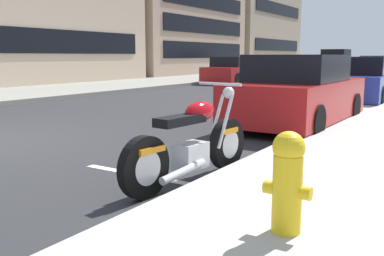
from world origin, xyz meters
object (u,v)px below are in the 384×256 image
(crossing_truck, at_px, (344,62))
(car_opposite_curb, at_px, (234,70))
(parked_motorcycle, at_px, (192,145))
(parked_car_near_corner, at_px, (358,81))
(parked_car_far_down_curb, at_px, (298,93))
(fire_hydrant, at_px, (288,179))

(crossing_truck, xyz_separation_m, car_opposite_curb, (-15.50, 2.13, -0.25))
(parked_motorcycle, height_order, parked_car_near_corner, parked_car_near_corner)
(parked_motorcycle, height_order, parked_car_far_down_curb, parked_car_far_down_curb)
(crossing_truck, bearing_deg, parked_motorcycle, 104.73)
(parked_car_far_down_curb, relative_size, parked_car_near_corner, 0.89)
(crossing_truck, height_order, fire_hydrant, crossing_truck)
(parked_car_near_corner, bearing_deg, fire_hydrant, -172.29)
(parked_car_far_down_curb, height_order, crossing_truck, crossing_truck)
(parked_motorcycle, distance_m, fire_hydrant, 1.93)
(crossing_truck, height_order, car_opposite_curb, crossing_truck)
(parked_car_near_corner, xyz_separation_m, crossing_truck, (21.96, 5.54, 0.25))
(car_opposite_curb, bearing_deg, parked_motorcycle, 22.86)
(parked_motorcycle, bearing_deg, fire_hydrant, -120.37)
(crossing_truck, distance_m, car_opposite_curb, 15.65)
(parked_car_near_corner, height_order, crossing_truck, crossing_truck)
(parked_car_far_down_curb, bearing_deg, car_opposite_curb, 33.33)
(parked_motorcycle, xyz_separation_m, fire_hydrant, (-1.14, -1.56, 0.11))
(crossing_truck, distance_m, fire_hydrant, 34.26)
(parked_car_near_corner, bearing_deg, car_opposite_curb, 48.57)
(parked_car_far_down_curb, xyz_separation_m, parked_car_near_corner, (5.69, -0.04, -0.02))
(fire_hydrant, bearing_deg, parked_car_near_corner, 9.06)
(parked_motorcycle, xyz_separation_m, parked_car_far_down_curb, (4.66, 0.32, 0.25))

